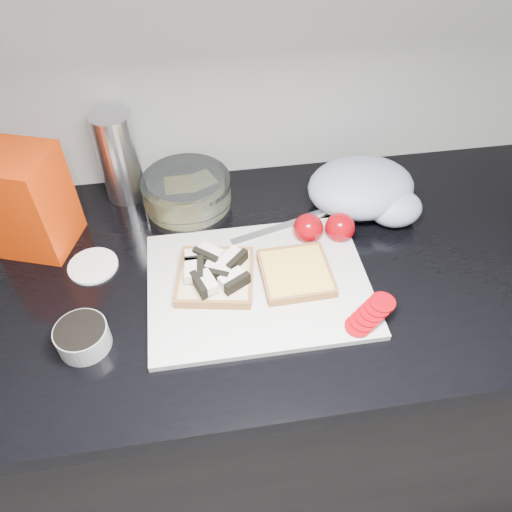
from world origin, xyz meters
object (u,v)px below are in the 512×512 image
Objects in this scene: bread_bag at (27,201)px; steel_canister at (119,157)px; cutting_board at (259,284)px; glass_bowl at (187,194)px.

bread_bag reaches higher than steel_canister.
bread_bag is (-0.41, 0.18, 0.10)m from cutting_board.
glass_bowl is at bearing -26.52° from steel_canister.
bread_bag reaches higher than glass_bowl.
bread_bag is 0.20m from steel_canister.
cutting_board is 0.40m from steel_canister.
glass_bowl is at bearing 115.25° from cutting_board.
cutting_board is at bearing -5.27° from bread_bag.
steel_canister is at bearing 153.48° from glass_bowl.
steel_canister is (0.16, 0.12, -0.00)m from bread_bag.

